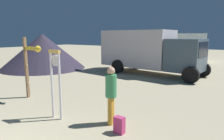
{
  "coord_description": "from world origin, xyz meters",
  "views": [
    {
      "loc": [
        4.2,
        -0.98,
        2.53
      ],
      "look_at": [
        -0.23,
        5.42,
        1.2
      ],
      "focal_mm": 32.23,
      "sensor_mm": 36.0,
      "label": 1
    }
  ],
  "objects_px": {
    "standing_clock": "(56,78)",
    "arrow_sign": "(31,60)",
    "person_near_clock": "(111,93)",
    "backpack": "(119,125)",
    "box_truck_near": "(147,50)",
    "box_truck_far": "(176,46)",
    "dome_tent": "(43,51)"
  },
  "relations": [
    {
      "from": "backpack",
      "to": "box_truck_near",
      "type": "height_order",
      "value": "box_truck_near"
    },
    {
      "from": "arrow_sign",
      "to": "box_truck_near",
      "type": "xyz_separation_m",
      "value": [
        1.36,
        7.79,
        -0.03
      ]
    },
    {
      "from": "person_near_clock",
      "to": "box_truck_far",
      "type": "height_order",
      "value": "box_truck_far"
    },
    {
      "from": "person_near_clock",
      "to": "backpack",
      "type": "bearing_deg",
      "value": -34.02
    },
    {
      "from": "backpack",
      "to": "dome_tent",
      "type": "height_order",
      "value": "dome_tent"
    },
    {
      "from": "arrow_sign",
      "to": "dome_tent",
      "type": "bearing_deg",
      "value": 140.4
    },
    {
      "from": "box_truck_near",
      "to": "dome_tent",
      "type": "xyz_separation_m",
      "value": [
        -7.64,
        -2.59,
        -0.23
      ]
    },
    {
      "from": "backpack",
      "to": "standing_clock",
      "type": "bearing_deg",
      "value": -172.55
    },
    {
      "from": "standing_clock",
      "to": "backpack",
      "type": "bearing_deg",
      "value": 7.45
    },
    {
      "from": "box_truck_far",
      "to": "arrow_sign",
      "type": "bearing_deg",
      "value": -92.01
    },
    {
      "from": "standing_clock",
      "to": "arrow_sign",
      "type": "distance_m",
      "value": 2.45
    },
    {
      "from": "arrow_sign",
      "to": "box_truck_near",
      "type": "distance_m",
      "value": 7.9
    },
    {
      "from": "person_near_clock",
      "to": "box_truck_far",
      "type": "xyz_separation_m",
      "value": [
        -3.34,
        16.53,
        0.57
      ]
    },
    {
      "from": "box_truck_near",
      "to": "backpack",
      "type": "bearing_deg",
      "value": -69.59
    },
    {
      "from": "standing_clock",
      "to": "box_truck_near",
      "type": "relative_size",
      "value": 0.3
    },
    {
      "from": "person_near_clock",
      "to": "backpack",
      "type": "height_order",
      "value": "person_near_clock"
    },
    {
      "from": "backpack",
      "to": "box_truck_far",
      "type": "relative_size",
      "value": 0.07
    },
    {
      "from": "box_truck_near",
      "to": "person_near_clock",
      "type": "bearing_deg",
      "value": -72.06
    },
    {
      "from": "person_near_clock",
      "to": "backpack",
      "type": "distance_m",
      "value": 0.94
    },
    {
      "from": "backpack",
      "to": "box_truck_near",
      "type": "relative_size",
      "value": 0.06
    },
    {
      "from": "standing_clock",
      "to": "arrow_sign",
      "type": "relative_size",
      "value": 0.86
    },
    {
      "from": "backpack",
      "to": "box_truck_far",
      "type": "height_order",
      "value": "box_truck_far"
    },
    {
      "from": "person_near_clock",
      "to": "backpack",
      "type": "xyz_separation_m",
      "value": [
        0.51,
        -0.34,
        -0.72
      ]
    },
    {
      "from": "backpack",
      "to": "box_truck_far",
      "type": "xyz_separation_m",
      "value": [
        -3.85,
        16.88,
        1.29
      ]
    },
    {
      "from": "arrow_sign",
      "to": "person_near_clock",
      "type": "bearing_deg",
      "value": -1.69
    },
    {
      "from": "backpack",
      "to": "dome_tent",
      "type": "distance_m",
      "value": 12.16
    },
    {
      "from": "arrow_sign",
      "to": "box_truck_far",
      "type": "xyz_separation_m",
      "value": [
        0.58,
        16.42,
        -0.1
      ]
    },
    {
      "from": "backpack",
      "to": "dome_tent",
      "type": "xyz_separation_m",
      "value": [
        -10.71,
        5.66,
        1.13
      ]
    },
    {
      "from": "standing_clock",
      "to": "person_near_clock",
      "type": "xyz_separation_m",
      "value": [
        1.6,
        0.62,
        -0.33
      ]
    },
    {
      "from": "arrow_sign",
      "to": "person_near_clock",
      "type": "distance_m",
      "value": 3.97
    },
    {
      "from": "standing_clock",
      "to": "backpack",
      "type": "xyz_separation_m",
      "value": [
        2.11,
        0.28,
        -1.05
      ]
    },
    {
      "from": "arrow_sign",
      "to": "box_truck_near",
      "type": "height_order",
      "value": "box_truck_near"
    }
  ]
}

